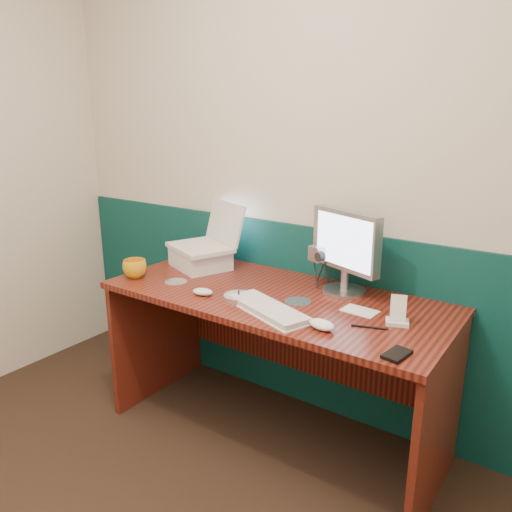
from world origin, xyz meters
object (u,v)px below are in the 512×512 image
Objects in this scene: laptop at (199,224)px; mug at (135,269)px; camcorder at (321,264)px; desk at (274,367)px; keyboard at (268,310)px; monitor at (346,253)px.

laptop reaches higher than mug.
desk is at bearing -97.66° from camcorder.
camcorder is at bearing 106.56° from keyboard.
camcorder is at bearing -167.30° from monitor.
camcorder reaches higher than desk.
camcorder is (-0.13, 0.02, -0.08)m from monitor.
mug reaches higher than keyboard.
monitor is 0.16m from camcorder.
monitor is 3.23× the size of mug.
laptop is at bearing 167.82° from desk.
desk is 7.27× the size of camcorder.
keyboard is 1.86× the size of camcorder.
laptop is 0.88× the size of monitor.
desk is 3.91× the size of keyboard.
desk is 0.55m from camcorder.
mug is (-0.16, -0.32, -0.19)m from laptop.
mug is 0.54× the size of camcorder.
camcorder is at bearing 26.65° from mug.
desk is 13.56× the size of mug.
desk is at bearing 135.73° from keyboard.
laptop is at bearing -150.36° from camcorder.
laptop is (-0.55, 0.12, 0.61)m from desk.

